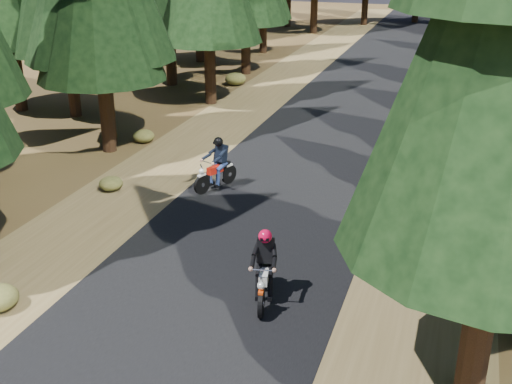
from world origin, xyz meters
TOP-DOWN VIEW (x-y plane):
  - ground at (0.00, 0.00)m, footprint 120.00×120.00m
  - road at (0.00, 5.00)m, footprint 6.00×100.00m
  - shoulder_l at (-4.60, 5.00)m, footprint 3.20×100.00m
  - shoulder_r at (4.60, 5.00)m, footprint 3.20×100.00m
  - log_near at (6.62, 11.22)m, footprint 4.98×0.78m
  - understory_shrubs at (0.80, 7.61)m, footprint 14.85×30.36m
  - rider_lead at (1.33, -1.93)m, footprint 0.92×1.93m
  - rider_follow at (-2.14, 3.91)m, footprint 1.23×1.92m

SIDE VIEW (x-z plane):
  - ground at x=0.00m, z-range 0.00..0.00m
  - shoulder_l at x=-4.60m, z-range 0.00..0.01m
  - shoulder_r at x=4.60m, z-range 0.00..0.01m
  - road at x=0.00m, z-range 0.00..0.01m
  - log_near at x=6.62m, z-range 0.00..0.32m
  - understory_shrubs at x=0.80m, z-range -0.07..0.59m
  - rider_follow at x=-2.14m, z-range -0.27..1.38m
  - rider_lead at x=1.33m, z-range -0.27..1.39m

